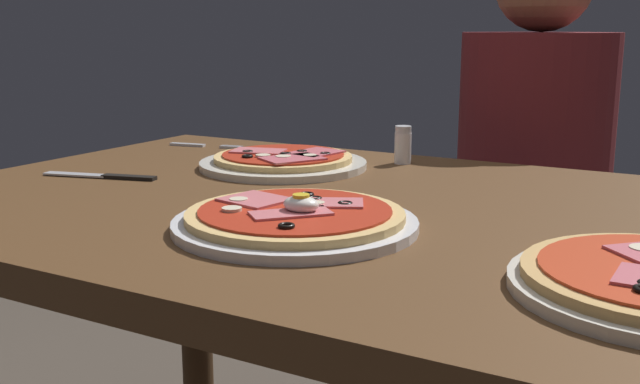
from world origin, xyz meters
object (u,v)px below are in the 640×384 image
(salt_shaker, at_px, (403,145))
(diner_person, at_px, (529,230))
(pizza_across_left, at_px, (283,161))
(pizza_foreground, at_px, (295,219))
(knife, at_px, (107,176))
(dining_table, at_px, (338,281))
(fork, at_px, (200,145))

(salt_shaker, height_order, diner_person, diner_person)
(diner_person, bearing_deg, pizza_across_left, 59.80)
(pizza_foreground, xyz_separation_m, knife, (-0.43, 0.12, -0.01))
(dining_table, distance_m, salt_shaker, 0.36)
(fork, relative_size, knife, 0.81)
(pizza_foreground, height_order, pizza_across_left, pizza_foreground)
(pizza_across_left, height_order, fork, pizza_across_left)
(knife, bearing_deg, pizza_across_left, 47.40)
(pizza_across_left, xyz_separation_m, salt_shaker, (0.16, 0.14, 0.02))
(pizza_foreground, relative_size, pizza_across_left, 1.03)
(knife, distance_m, diner_person, 0.91)
(salt_shaker, bearing_deg, dining_table, -82.26)
(pizza_foreground, distance_m, salt_shaker, 0.48)
(pizza_foreground, bearing_deg, diner_person, 85.09)
(fork, bearing_deg, knife, -77.17)
(dining_table, bearing_deg, diner_person, 82.12)
(knife, bearing_deg, fork, 102.83)
(dining_table, height_order, fork, fork)
(salt_shaker, bearing_deg, knife, -135.07)
(fork, height_order, diner_person, diner_person)
(pizza_foreground, bearing_deg, fork, 138.30)
(dining_table, height_order, knife, knife)
(diner_person, bearing_deg, fork, 34.98)
(pizza_across_left, bearing_deg, diner_person, 59.80)
(diner_person, bearing_deg, knife, 55.73)
(fork, bearing_deg, pizza_across_left, -22.76)
(fork, bearing_deg, diner_person, 34.98)
(pizza_across_left, distance_m, salt_shaker, 0.22)
(salt_shaker, bearing_deg, fork, -176.36)
(dining_table, height_order, pizza_foreground, pizza_foreground)
(dining_table, relative_size, knife, 6.37)
(pizza_across_left, bearing_deg, dining_table, -41.17)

